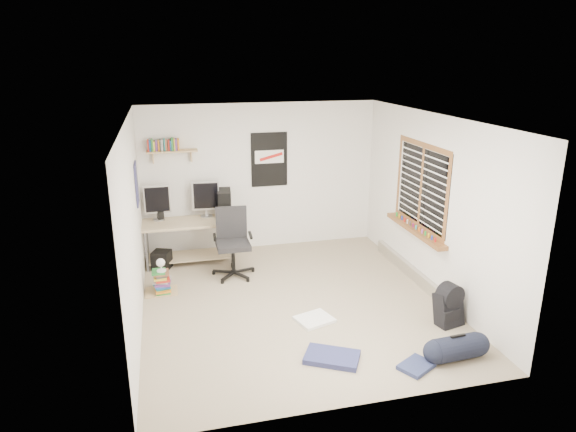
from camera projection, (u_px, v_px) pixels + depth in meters
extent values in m
cube|color=gray|center=(293.00, 303.00, 7.04)|extent=(4.00, 4.50, 0.01)
cube|color=white|center=(294.00, 118.00, 6.28)|extent=(4.00, 4.50, 0.01)
cube|color=silver|center=(261.00, 177.00, 8.75)|extent=(4.00, 0.01, 2.50)
cube|color=silver|center=(133.00, 227.00, 6.21)|extent=(0.01, 4.50, 2.50)
cube|color=silver|center=(433.00, 205.00, 7.12)|extent=(0.01, 4.50, 2.50)
cube|color=beige|center=(189.00, 241.00, 8.32)|extent=(1.58, 1.13, 0.66)
cube|color=#ADADB2|center=(158.00, 208.00, 8.23)|extent=(0.42, 0.12, 0.46)
cube|color=#A5A6AB|center=(206.00, 205.00, 8.40)|extent=(0.45, 0.15, 0.48)
cube|color=black|center=(225.00, 204.00, 8.47)|extent=(0.26, 0.46, 0.47)
cube|color=black|center=(199.00, 223.00, 8.21)|extent=(0.43, 0.23, 0.02)
cube|color=black|center=(161.00, 217.00, 8.26)|extent=(0.12, 0.12, 0.19)
cube|color=black|center=(228.00, 218.00, 8.16)|extent=(0.13, 0.13, 0.20)
cube|color=black|center=(233.00, 246.00, 7.75)|extent=(0.73, 0.73, 1.05)
cube|color=tan|center=(172.00, 151.00, 8.15)|extent=(0.80, 0.22, 0.24)
cube|color=black|center=(269.00, 160.00, 8.67)|extent=(0.62, 0.03, 0.92)
cube|color=navy|center=(137.00, 184.00, 7.25)|extent=(0.02, 0.42, 0.60)
cube|color=brown|center=(420.00, 186.00, 7.32)|extent=(0.10, 1.50, 1.26)
cube|color=#B7B2A8|center=(414.00, 274.00, 7.73)|extent=(0.08, 2.50, 0.18)
cube|color=black|center=(448.00, 309.00, 6.43)|extent=(0.38, 0.33, 0.44)
cylinder|color=black|center=(457.00, 348.00, 5.69)|extent=(0.29, 0.29, 0.54)
cube|color=white|center=(314.00, 319.00, 6.54)|extent=(0.53, 0.49, 0.04)
cube|color=navy|center=(332.00, 357.00, 5.70)|extent=(0.70, 0.62, 0.06)
cube|color=navy|center=(416.00, 366.00, 5.55)|extent=(0.46, 0.42, 0.05)
cube|color=brown|center=(161.00, 282.00, 7.30)|extent=(0.55, 0.48, 0.32)
cube|color=white|center=(161.00, 268.00, 7.22)|extent=(0.21, 0.25, 0.22)
cube|color=black|center=(162.00, 260.00, 8.12)|extent=(0.34, 0.34, 0.30)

